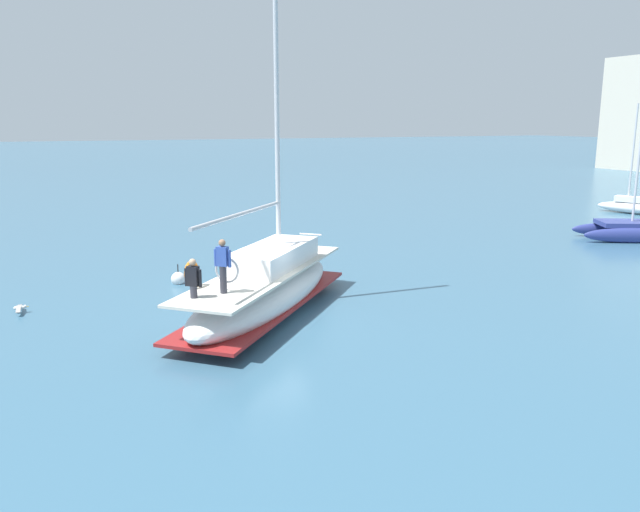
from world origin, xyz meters
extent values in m
plane|color=#38607A|center=(0.00, 0.00, 0.00)|extent=(400.00, 400.00, 0.00)
ellipsoid|color=white|center=(-0.40, 0.17, 0.70)|extent=(8.60, 8.37, 1.40)
cube|color=maroon|center=(-0.40, 0.17, 0.39)|extent=(8.48, 8.25, 0.10)
cube|color=beige|center=(-0.40, 0.17, 1.44)|extent=(8.12, 7.90, 0.08)
cube|color=white|center=(-0.93, 0.66, 1.83)|extent=(4.28, 4.20, 0.70)
cylinder|color=silver|center=(-1.27, 1.00, 7.13)|extent=(0.16, 0.16, 11.30)
cylinder|color=#B7B7BC|center=(0.81, -0.99, 3.60)|extent=(4.25, 4.07, 0.12)
cylinder|color=silver|center=(-3.60, 3.22, 1.95)|extent=(0.67, 0.69, 0.06)
torus|color=orange|center=(0.69, -2.51, 1.95)|extent=(0.60, 0.58, 0.70)
cylinder|color=#33333D|center=(1.68, -1.82, 1.88)|extent=(0.20, 0.20, 0.80)
cube|color=#3351AD|center=(1.68, -1.82, 2.56)|extent=(0.37, 0.37, 0.56)
sphere|color=#9E7051|center=(1.68, -1.82, 2.95)|extent=(0.20, 0.20, 0.20)
cylinder|color=#3351AD|center=(1.53, -1.98, 2.51)|extent=(0.09, 0.09, 0.50)
cylinder|color=#3351AD|center=(1.83, -1.66, 2.51)|extent=(0.09, 0.09, 0.50)
cylinder|color=#33333D|center=(1.82, -2.72, 1.66)|extent=(0.20, 0.20, 0.35)
cube|color=black|center=(1.82, -2.72, 2.11)|extent=(0.37, 0.37, 0.56)
sphere|color=tan|center=(1.82, -2.72, 2.50)|extent=(0.20, 0.20, 0.20)
cylinder|color=black|center=(1.67, -2.88, 2.06)|extent=(0.09, 0.09, 0.50)
cylinder|color=black|center=(1.97, -2.56, 2.06)|extent=(0.09, 0.09, 0.50)
torus|color=silver|center=(1.50, -1.66, 2.10)|extent=(0.57, 0.59, 0.76)
ellipsoid|color=white|center=(-11.69, 31.25, 0.39)|extent=(4.91, 2.74, 0.78)
cube|color=white|center=(-11.91, 31.17, 0.98)|extent=(2.06, 1.36, 0.40)
cylinder|color=silver|center=(-12.03, 31.13, 4.13)|extent=(0.12, 0.12, 6.70)
ellipsoid|color=navy|center=(-5.78, 22.83, 0.40)|extent=(2.75, 4.61, 0.80)
ellipsoid|color=navy|center=(-4.14, 21.96, 0.40)|extent=(2.75, 4.61, 0.80)
cube|color=navy|center=(-4.96, 22.39, 0.90)|extent=(2.91, 3.27, 0.24)
cylinder|color=silver|center=(-4.79, 22.72, 4.35)|extent=(0.13, 0.13, 6.66)
ellipsoid|color=silver|center=(-3.90, -7.33, 0.19)|extent=(0.21, 0.37, 0.16)
sphere|color=silver|center=(-3.89, -7.14, 0.22)|extent=(0.11, 0.11, 0.11)
cone|color=gold|center=(-3.88, -7.08, 0.21)|extent=(0.04, 0.07, 0.04)
cube|color=#9E9993|center=(-4.14, -7.31, 0.21)|extent=(0.48, 0.17, 0.12)
cube|color=#9E9993|center=(-3.66, -7.35, 0.21)|extent=(0.48, 0.17, 0.12)
sphere|color=silver|center=(-5.64, -1.63, 0.17)|extent=(0.58, 0.58, 0.58)
cylinder|color=black|center=(-5.64, -1.63, 0.47)|extent=(0.04, 0.04, 0.60)
camera|label=1|loc=(18.57, -6.49, 6.31)|focal=35.12mm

